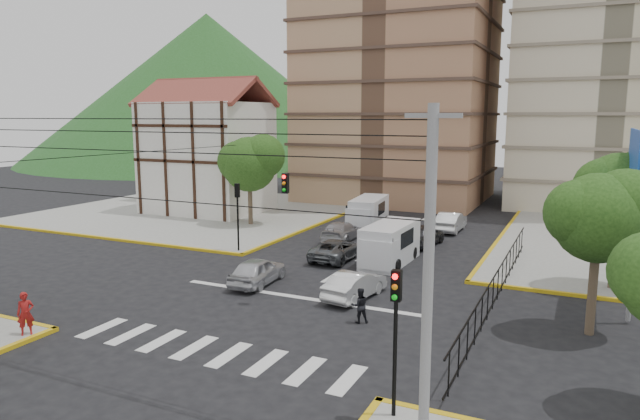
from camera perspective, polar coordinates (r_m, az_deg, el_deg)
The scene contains 25 objects.
ground at distance 27.43m, azimuth -3.35°, elevation -9.41°, with size 160.00×160.00×0.00m, color black.
sidewalk_nw at distance 54.41m, azimuth -11.86°, elevation -0.06°, with size 26.00×26.00×0.15m, color gray.
crosswalk_stripes at distance 22.69m, azimuth -10.80°, elevation -13.69°, with size 12.00×2.40×0.01m, color silver.
stop_line at distance 28.43m, azimuth -2.18°, elevation -8.70°, with size 13.00×0.40×0.01m, color silver.
tudor_building at distance 53.22m, azimuth -11.18°, elevation 5.37°, with size 10.80×8.05×12.23m.
distant_hill at distance 114.83m, azimuth -11.09°, elevation 11.83°, with size 70.00×70.00×28.00m, color #23541C.
park_fence at distance 28.89m, azimuth 17.28°, elevation -8.85°, with size 0.10×22.50×1.66m, color black, non-canonical shape.
billboard at distance 29.00m, azimuth 29.01°, elevation 2.60°, with size 0.36×6.20×8.10m.
tree_park_a at distance 25.10m, azimuth 26.28°, elevation -0.35°, with size 4.41×3.60×6.83m.
tree_park_c at distance 32.04m, azimuth 27.94°, elevation 2.03°, with size 4.65×3.80×7.25m.
tree_tudor at distance 45.95m, azimuth -6.96°, elevation 4.82°, with size 5.39×4.40×7.43m.
traffic_light_se at distance 16.71m, azimuth 7.58°, elevation -10.74°, with size 0.28×0.22×4.40m.
traffic_light_nw at distance 37.13m, azimuth -8.25°, elevation 0.44°, with size 0.28×0.22×4.40m.
traffic_light_hanging at distance 24.38m, azimuth -5.76°, elevation 2.43°, with size 18.00×9.12×0.92m.
utility_pole_se at distance 14.79m, azimuth 10.76°, elevation -6.77°, with size 1.40×0.28×9.00m.
van_right_lane at distance 34.49m, azimuth 6.87°, elevation -3.50°, with size 2.27×5.42×2.42m.
van_left_lane at distance 45.43m, azimuth 4.80°, elevation -0.35°, with size 2.62×5.50×2.39m.
car_silver_front_left at distance 30.53m, azimuth -6.27°, elevation -6.07°, with size 1.70×4.24×1.44m, color silver.
car_white_front_right at distance 28.13m, azimuth 3.52°, elevation -7.47°, with size 1.44×4.14×1.36m, color silver.
car_grey_mid_left at distance 35.43m, azimuth 1.68°, elevation -3.96°, with size 2.16×4.69×1.30m, color #5A5E62.
car_silver_rear_left at distance 40.82m, azimuth 2.16°, elevation -2.12°, with size 1.92×4.72×1.37m, color #AEAEB2.
car_darkgrey_mid_right at distance 39.75m, azimuth 10.23°, elevation -2.45°, with size 1.82×4.53×1.54m, color #272729.
car_white_rear_right at distance 45.17m, azimuth 12.96°, elevation -1.14°, with size 1.60×4.59×1.51m, color white.
pedestrian_sw_corner at distance 26.00m, azimuth -27.37°, elevation -9.18°, with size 0.64×0.42×1.75m, color maroon.
pedestrian_crosswalk at distance 24.93m, azimuth 3.99°, elevation -9.50°, with size 0.75×0.58×1.54m, color black.
Camera 1 is at (12.45, -22.79, 8.85)m, focal length 32.00 mm.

